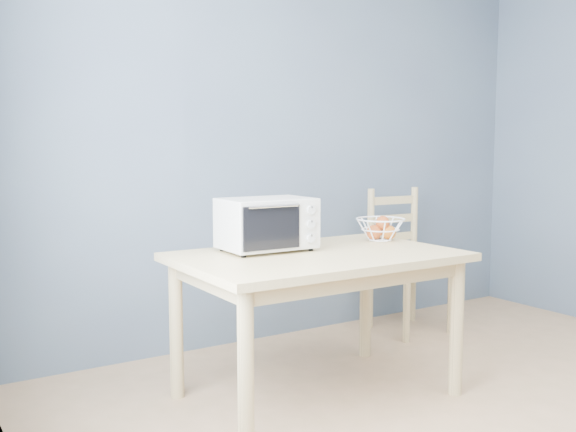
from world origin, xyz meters
TOP-DOWN VIEW (x-y plane):
  - dining_table at (-0.55, 1.21)m, footprint 1.40×0.90m
  - toaster_oven at (-0.75, 1.41)m, footprint 0.47×0.35m
  - fruit_basket at (0.00, 1.37)m, footprint 0.34×0.34m
  - dining_chair at (0.69, 1.89)m, footprint 0.48×0.48m

SIDE VIEW (x-z plane):
  - dining_chair at x=0.69m, z-range -0.01..0.99m
  - dining_table at x=-0.55m, z-range 0.27..1.02m
  - fruit_basket at x=0.00m, z-range 0.75..0.89m
  - toaster_oven at x=-0.75m, z-range 0.76..1.03m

